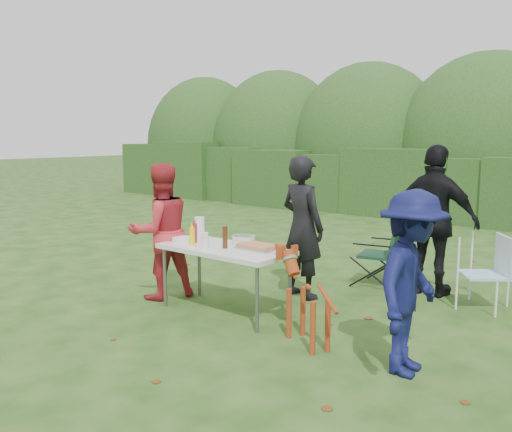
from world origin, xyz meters
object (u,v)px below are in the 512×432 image
Objects in this scene: person_red_jacket at (161,231)px; beer_bottle at (225,237)px; folding_table at (225,252)px; child at (411,283)px; lawn_chair at (484,272)px; person_black_puffy at (435,221)px; mustard_bottle at (192,237)px; dog at (308,301)px; camping_chair at (380,251)px; paper_towel_roll at (199,228)px; person_cook at (302,227)px; ketchup_bottle at (195,233)px.

person_red_jacket is 6.81× the size of beer_bottle.
folding_table is at bearing 134.65° from beer_bottle.
child is 2.17m from lawn_chair.
person_black_puffy is 9.26× the size of mustard_bottle.
person_black_puffy is 0.84m from lawn_chair.
person_black_puffy is 2.07× the size of dog.
person_red_jacket is 3.32m from person_black_puffy.
person_red_jacket is at bearing -178.53° from beer_bottle.
beer_bottle is at bearing 56.75° from camping_chair.
mustard_bottle is at bearing -57.04° from paper_towel_roll.
dog is (2.22, -0.16, -0.39)m from person_red_jacket.
camping_chair is 2.31m from beer_bottle.
lawn_chair is 3.55× the size of beer_bottle.
person_red_jacket is 2.26m from dog.
person_red_jacket is 0.88× the size of person_black_puffy.
dog is 2.35m from camping_chair.
child reaches higher than dog.
person_cook reaches higher than paper_towel_roll.
child is (3.20, -0.13, -0.05)m from person_red_jacket.
lawn_chair is at bearing 169.46° from person_black_puffy.
dog is 0.97× the size of camping_chair.
beer_bottle is (1.01, 0.03, 0.04)m from person_red_jacket.
person_red_jacket is at bearing 44.65° from person_black_puffy.
paper_towel_roll is at bearing 139.32° from person_red_jacket.
camping_chair is (0.84, 2.09, -0.23)m from folding_table.
camping_chair is 3.55× the size of paper_towel_roll.
dog is at bearing -12.31° from paper_towel_roll.
paper_towel_roll reaches higher than camping_chair.
person_cook reaches higher than mustard_bottle.
person_red_jacket reaches higher than ketchup_bottle.
lawn_chair is (1.86, 0.91, -0.44)m from person_cook.
person_red_jacket is 0.48m from paper_towel_roll.
person_cook is 1.25m from camping_chair.
mustard_bottle is at bearing 2.96° from lawn_chair.
person_black_puffy is at bearing -127.11° from person_cook.
folding_table is at bearing 55.42° from camping_chair.
camping_chair is 4.19× the size of ketchup_bottle.
child is at bearing 54.21° from lawn_chair.
beer_bottle is (-0.29, -1.07, -0.00)m from person_cook.
dog and lawn_chair have the same top height.
person_cook reaches higher than person_red_jacket.
mustard_bottle reaches higher than lawn_chair.
beer_bottle reaches higher than ketchup_bottle.
dog is at bearing 137.25° from person_cook.
dog is 1.05× the size of lawn_chair.
mustard_bottle is (-1.59, 0.06, 0.41)m from dog.
folding_table is 2.26m from camping_chair.
camping_chair reaches higher than lawn_chair.
mustard_bottle is (-1.19, -2.25, 0.38)m from camping_chair.
person_black_puffy is 2.86m from paper_towel_roll.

